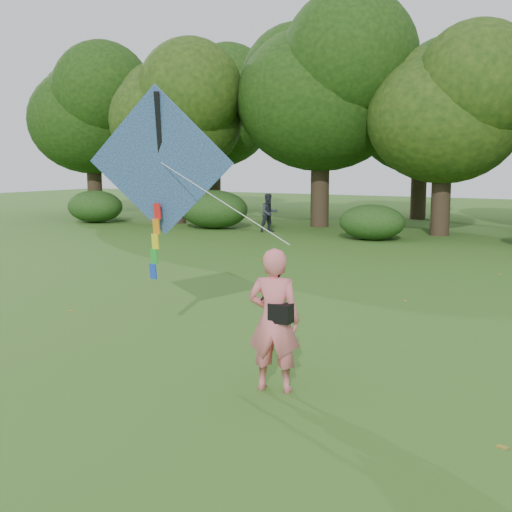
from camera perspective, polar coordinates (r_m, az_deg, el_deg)
The scene contains 7 objects.
ground at distance 9.24m, azimuth -1.74°, elevation -11.20°, with size 100.00×100.00×0.00m, color #265114.
man_kite_flyer at distance 8.69m, azimuth 1.61°, elevation -5.71°, with size 0.72×0.47×1.96m, color #EB6E78.
bystander_left at distance 28.59m, azimuth 1.17°, elevation 3.86°, with size 0.83×0.65×1.71m, color #272A34.
crossbody_bag at distance 8.58m, azimuth 2.21°, elevation -5.01°, with size 0.43×0.20×0.74m.
flying_kite at distance 10.80m, azimuth -8.50°, elevation 8.03°, with size 4.16×1.50×3.22m.
shrub_band at distance 25.69m, azimuth 17.57°, elevation 2.97°, with size 39.15×3.22×1.88m.
fallen_leaves at distance 13.27m, azimuth 14.74°, elevation -5.38°, with size 11.32×12.06×0.01m.
Camera 1 is at (4.52, -7.45, 3.09)m, focal length 45.00 mm.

